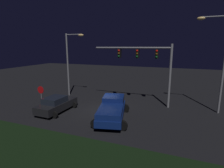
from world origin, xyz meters
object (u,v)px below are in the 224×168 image
traffic_signal_gantry (146,60)px  stop_sign (41,93)px  car_sedan (56,104)px  street_lamp_right (219,54)px  pickup_truck (112,108)px  street_lamp_left (71,57)px

traffic_signal_gantry → stop_sign: 11.46m
car_sedan → street_lamp_right: size_ratio=0.50×
pickup_truck → car_sedan: bearing=78.9°
pickup_truck → street_lamp_right: street_lamp_right is taller
traffic_signal_gantry → street_lamp_right: (6.53, 0.04, 0.68)m
street_lamp_left → stop_sign: 6.04m
street_lamp_right → car_sedan: bearing=-159.7°
street_lamp_left → street_lamp_right: street_lamp_right is taller
car_sedan → pickup_truck: bearing=-85.8°
car_sedan → stop_sign: 2.53m
pickup_truck → car_sedan: 5.71m
street_lamp_left → traffic_signal_gantry: bearing=-2.1°
pickup_truck → car_sedan: (-5.70, -0.28, -0.26)m
stop_sign → traffic_signal_gantry: bearing=25.0°
traffic_signal_gantry → stop_sign: size_ratio=3.73×
car_sedan → street_lamp_right: (14.14, 5.24, 4.84)m
pickup_truck → street_lamp_right: (8.44, 4.96, 4.58)m
pickup_truck → street_lamp_left: street_lamp_left is taller
car_sedan → stop_sign: (-2.33, 0.55, 0.82)m
street_lamp_left → street_lamp_right: bearing=-1.1°
traffic_signal_gantry → street_lamp_left: bearing=177.9°
car_sedan → traffic_signal_gantry: traffic_signal_gantry is taller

